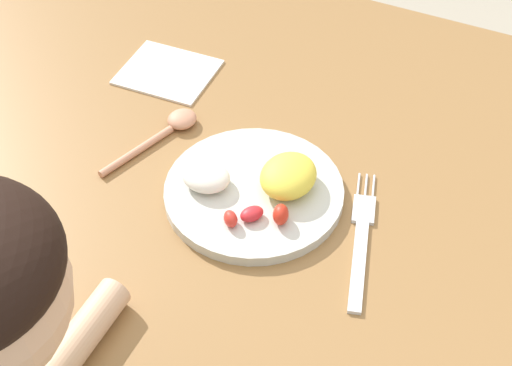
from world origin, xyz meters
TOP-DOWN VIEW (x-y plane):
  - dining_table at (0.00, 0.00)m, footprint 1.49×0.97m
  - plate at (-0.09, -0.05)m, footprint 0.25×0.25m
  - fork at (0.07, -0.07)m, footprint 0.09×0.24m
  - spoon at (-0.27, 0.01)m, footprint 0.08×0.18m
  - napkin at (-0.34, 0.14)m, footprint 0.15×0.13m

SIDE VIEW (x-z plane):
  - dining_table at x=0.00m, z-range 0.29..1.04m
  - napkin at x=-0.34m, z-range 0.75..0.75m
  - fork at x=0.07m, z-range 0.75..0.76m
  - spoon at x=-0.27m, z-range 0.75..0.77m
  - plate at x=-0.09m, z-range 0.74..0.79m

